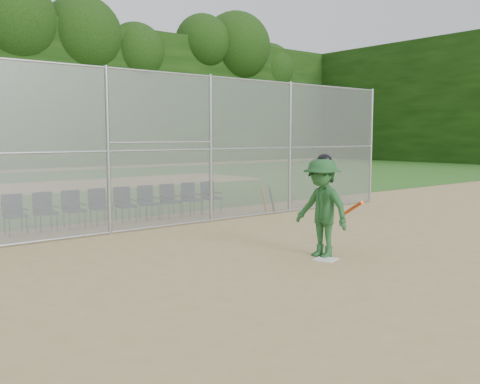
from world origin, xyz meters
TOP-DOWN VIEW (x-y plane):
  - ground at (0.00, 0.00)m, footprint 100.00×100.00m
  - grass_strip at (0.00, 18.00)m, footprint 100.00×100.00m
  - dirt_patch_far at (0.00, 18.00)m, footprint 24.00×24.00m
  - backstop_fence at (0.00, 5.00)m, footprint 16.09×0.09m
  - treeline at (0.00, 20.00)m, footprint 81.00×60.00m
  - home_plate at (0.04, -0.05)m, footprint 0.50×0.50m
  - batter_at_plate at (0.17, 0.18)m, footprint 0.93×1.41m
  - water_cooler at (5.53, 5.03)m, footprint 0.32×0.32m
  - spare_bats at (3.28, 5.19)m, footprint 0.36×0.31m
  - chair_1 at (-3.76, 6.43)m, footprint 0.54×0.52m
  - chair_2 at (-3.03, 6.43)m, footprint 0.54×0.52m
  - chair_3 at (-2.30, 6.43)m, footprint 0.54×0.52m
  - chair_4 at (-1.57, 6.43)m, footprint 0.54×0.52m
  - chair_5 at (-0.85, 6.43)m, footprint 0.54×0.52m
  - chair_6 at (-0.12, 6.43)m, footprint 0.54×0.52m
  - chair_7 at (0.61, 6.43)m, footprint 0.54×0.52m
  - chair_8 at (1.34, 6.43)m, footprint 0.54×0.52m
  - chair_9 at (2.07, 6.43)m, footprint 0.54×0.52m

SIDE VIEW (x-z plane):
  - ground at x=0.00m, z-range 0.00..0.00m
  - grass_strip at x=0.00m, z-range 0.01..0.01m
  - dirt_patch_far at x=0.00m, z-range 0.01..0.01m
  - home_plate at x=0.04m, z-range 0.00..0.02m
  - water_cooler at x=5.53m, z-range 0.00..0.40m
  - spare_bats at x=3.28m, z-range 0.00..0.83m
  - chair_1 at x=-3.76m, z-range 0.00..0.96m
  - chair_2 at x=-3.03m, z-range 0.00..0.96m
  - chair_3 at x=-2.30m, z-range 0.00..0.96m
  - chair_4 at x=-1.57m, z-range 0.00..0.96m
  - chair_5 at x=-0.85m, z-range 0.00..0.96m
  - chair_6 at x=-0.12m, z-range 0.00..0.96m
  - chair_7 at x=0.61m, z-range 0.00..0.96m
  - chair_8 at x=1.34m, z-range 0.00..0.96m
  - chair_9 at x=2.07m, z-range 0.00..0.96m
  - batter_at_plate at x=0.17m, z-range -0.03..1.99m
  - backstop_fence at x=0.00m, z-range 0.07..4.07m
  - treeline at x=0.00m, z-range 0.00..11.00m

